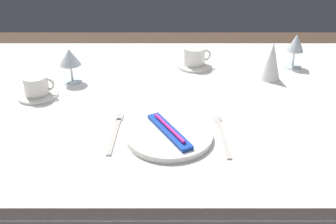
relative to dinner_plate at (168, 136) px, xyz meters
name	(u,v)px	position (x,y,z in m)	size (l,w,h in m)	color
dining_table	(159,118)	(-0.03, 0.26, -0.09)	(1.80, 1.11, 0.74)	white
dinner_plate	(168,136)	(0.00, 0.00, 0.00)	(0.25, 0.25, 0.02)	white
toothbrush_package	(168,131)	(0.00, 0.00, 0.02)	(0.13, 0.20, 0.02)	blue
fork_outer	(114,131)	(-0.16, 0.04, -0.01)	(0.03, 0.23, 0.00)	beige
spoon_soup	(220,131)	(0.15, 0.04, -0.01)	(0.03, 0.23, 0.01)	beige
saucer_left	(193,65)	(0.10, 0.54, 0.00)	(0.14, 0.14, 0.01)	white
coffee_cup_left	(193,56)	(0.10, 0.54, 0.04)	(0.11, 0.09, 0.07)	white
saucer_right	(37,95)	(-0.46, 0.27, 0.00)	(0.14, 0.14, 0.01)	white
coffee_cup_right	(35,85)	(-0.45, 0.27, 0.03)	(0.11, 0.08, 0.07)	white
wine_glass_centre	(69,59)	(-0.36, 0.39, 0.08)	(0.08, 0.08, 0.13)	silver
wine_glass_left	(294,45)	(0.50, 0.53, 0.08)	(0.07, 0.07, 0.14)	silver
napkin_folded	(270,61)	(0.38, 0.41, 0.06)	(0.08, 0.08, 0.14)	white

